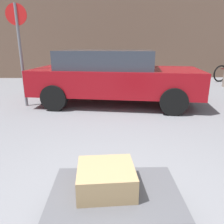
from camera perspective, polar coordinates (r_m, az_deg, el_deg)
ground_plane at (r=2.24m, az=0.77°, el=-26.84°), size 60.00×60.00×0.00m
luggage_cart at (r=2.07m, az=0.80°, el=-21.52°), size 1.12×0.76×0.34m
suitcase_tan_rear_left at (r=1.99m, az=-1.56°, el=-16.88°), size 0.52×0.48×0.21m
parked_car at (r=5.92m, az=0.42°, el=9.39°), size 4.52×2.42×1.42m
bollard_kerb_near at (r=8.66m, az=13.25°, el=8.41°), size 0.24×0.24×0.62m
bollard_kerb_mid at (r=9.07m, az=21.33°, el=8.08°), size 0.24×0.24×0.62m
no_parking_sign at (r=6.08m, az=-22.90°, el=15.68°), size 0.50×0.07×2.50m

